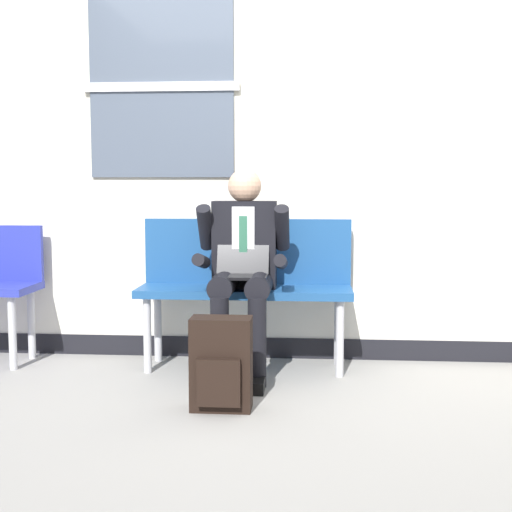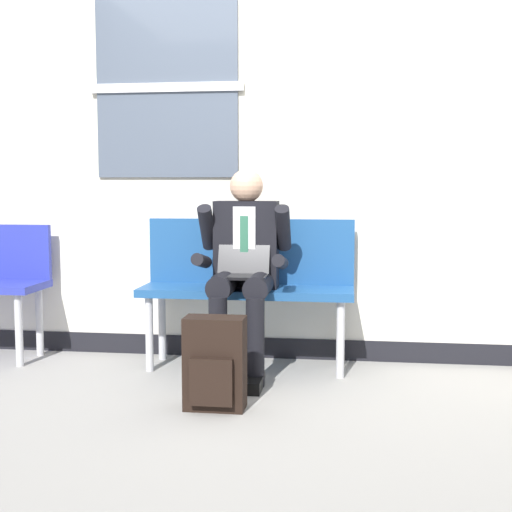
# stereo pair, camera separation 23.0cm
# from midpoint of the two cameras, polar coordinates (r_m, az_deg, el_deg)

# --- Properties ---
(ground_plane) EXTENTS (18.00, 18.00, 0.00)m
(ground_plane) POSITION_cam_midpoint_polar(r_m,az_deg,el_deg) (4.20, -0.50, -10.39)
(ground_plane) COLOR gray
(station_wall) EXTENTS (5.66, 0.16, 3.00)m
(station_wall) POSITION_cam_midpoint_polar(r_m,az_deg,el_deg) (4.70, 0.09, 9.69)
(station_wall) COLOR beige
(station_wall) RESTS_ON ground
(bench_with_person) EXTENTS (1.36, 0.42, 0.96)m
(bench_with_person) POSITION_cam_midpoint_polar(r_m,az_deg,el_deg) (4.47, -2.32, -1.83)
(bench_with_person) COLOR navy
(bench_with_person) RESTS_ON ground
(person_seated) EXTENTS (0.57, 0.70, 1.28)m
(person_seated) POSITION_cam_midpoint_polar(r_m,az_deg,el_deg) (4.26, -2.65, -0.67)
(person_seated) COLOR black
(person_seated) RESTS_ON ground
(backpack) EXTENTS (0.32, 0.21, 0.49)m
(backpack) POSITION_cam_midpoint_polar(r_m,az_deg,el_deg) (3.66, -4.72, -8.96)
(backpack) COLOR black
(backpack) RESTS_ON ground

